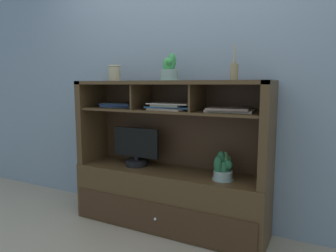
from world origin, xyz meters
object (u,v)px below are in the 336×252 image
media_console (168,181)px  magazine_stack_left (170,107)px  diffuser_bottle (234,72)px  potted_succulent (169,69)px  potted_fern (223,167)px  tv_monitor (136,149)px  ceramic_vase (114,73)px  magazine_stack_right (120,105)px  potted_orchid (223,169)px  magazine_stack_centre (229,110)px

media_console → magazine_stack_left: bearing=-49.3°
media_console → diffuser_bottle: (0.54, 0.01, 0.91)m
media_console → potted_succulent: 0.94m
potted_fern → potted_succulent: 0.89m
tv_monitor → ceramic_vase: (-0.22, -0.00, 0.67)m
tv_monitor → magazine_stack_right: (-0.20, 0.05, 0.39)m
ceramic_vase → magazine_stack_left: bearing=-3.3°
potted_orchid → potted_fern: (-0.02, 0.06, 0.01)m
tv_monitor → ceramic_vase: size_ratio=3.17×
potted_orchid → potted_fern: bearing=107.8°
magazine_stack_centre → ceramic_vase: (-1.05, -0.00, 0.29)m
magazine_stack_right → ceramic_vase: ceramic_vase is taller
magazine_stack_right → ceramic_vase: size_ratio=2.65×
potted_succulent → magazine_stack_left: bearing=-58.1°
media_console → tv_monitor: size_ratio=3.76×
potted_orchid → magazine_stack_left: size_ratio=0.55×
media_console → magazine_stack_left: 0.64m
potted_orchid → ceramic_vase: ceramic_vase is taller
tv_monitor → magazine_stack_left: size_ratio=1.13×
diffuser_bottle → ceramic_vase: 1.08m
media_console → potted_orchid: (0.49, -0.05, 0.18)m
magazine_stack_right → media_console: bearing=-5.3°
media_console → magazine_stack_right: (-0.53, 0.05, 0.63)m
potted_succulent → media_console: bearing=-86.9°
potted_fern → ceramic_vase: (-1.01, -0.01, 0.73)m
magazine_stack_left → magazine_stack_centre: 0.48m
tv_monitor → ceramic_vase: bearing=-178.8°
media_console → magazine_stack_right: media_console is taller
potted_orchid → diffuser_bottle: 0.74m
magazine_stack_right → diffuser_bottle: bearing=-2.2°
potted_succulent → ceramic_vase: (-0.54, -0.02, -0.02)m
media_console → diffuser_bottle: bearing=0.8°
potted_fern → potted_succulent: (-0.47, 0.00, 0.75)m
potted_fern → potted_orchid: bearing=-72.2°
diffuser_bottle → potted_succulent: diffuser_bottle is taller
media_console → tv_monitor: bearing=179.5°
potted_orchid → ceramic_vase: 1.27m
magazine_stack_left → ceramic_vase: (-0.57, 0.03, 0.28)m
potted_orchid → magazine_stack_centre: size_ratio=0.60×
potted_succulent → tv_monitor: bearing=-177.9°
media_console → potted_fern: bearing=1.3°
tv_monitor → potted_succulent: (0.32, 0.01, 0.69)m
diffuser_bottle → tv_monitor: bearing=-179.7°
tv_monitor → potted_succulent: potted_succulent is taller
potted_orchid → potted_succulent: 0.91m
ceramic_vase → diffuser_bottle: bearing=0.5°
potted_orchid → diffuser_bottle: size_ratio=0.83×
diffuser_bottle → ceramic_vase: size_ratio=1.86×
magazine_stack_left → potted_succulent: potted_succulent is taller
media_console → diffuser_bottle: diffuser_bottle is taller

